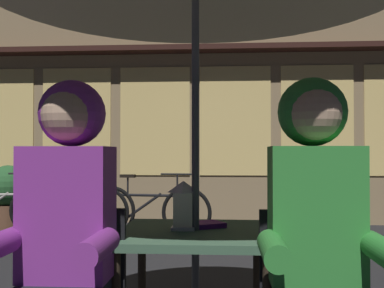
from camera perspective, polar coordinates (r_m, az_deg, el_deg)
cafe_table at (r=2.26m, az=0.43°, el=-12.99°), size 0.72×0.72×0.74m
lantern at (r=2.25m, az=-1.05°, el=-7.30°), size 0.11×0.11×0.23m
person_left_hooded at (r=1.90m, az=-15.16°, el=-8.85°), size 0.45×0.56×1.40m
person_right_hooded at (r=1.83m, az=14.92°, el=-9.15°), size 0.45×0.56×1.40m
shopfront_building at (r=7.86m, az=5.19°, el=13.57°), size 10.00×0.93×6.20m
bicycle_second at (r=6.49m, az=-14.79°, el=-7.72°), size 1.67×0.26×0.84m
bicycle_third at (r=6.22m, az=-5.35°, el=-8.05°), size 1.67×0.26×0.84m
book at (r=2.32m, az=1.24°, el=-9.81°), size 0.24×0.22×0.02m
potted_plant at (r=7.37m, az=-21.47°, el=-5.34°), size 0.60×0.60×0.92m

